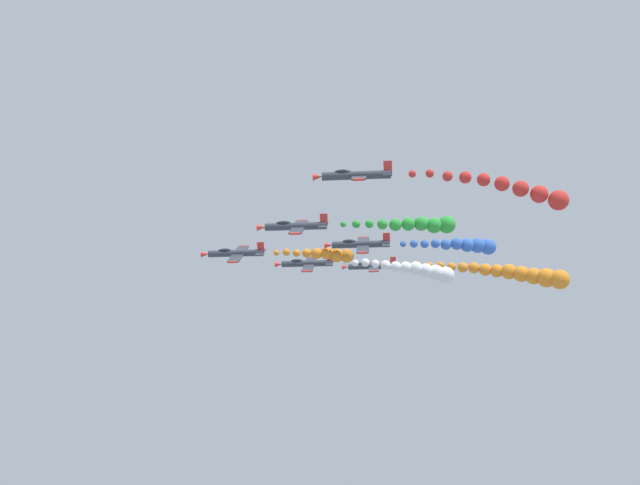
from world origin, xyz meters
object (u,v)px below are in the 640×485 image
airplane_left_inner (295,226)px  airplane_left_outer (359,244)px  airplane_right_outer (355,175)px  airplane_trailing (371,266)px  airplane_lead (235,253)px  airplane_right_inner (306,263)px

airplane_left_inner → airplane_left_outer: (10.14, -9.02, -0.03)m
airplane_right_outer → airplane_trailing: 44.18m
airplane_lead → airplane_trailing: bearing=-43.3°
airplane_right_outer → airplane_trailing: size_ratio=1.00×
airplane_left_inner → airplane_right_inner: bearing=2.0°
airplane_right_inner → airplane_right_outer: (-32.64, -10.02, 3.22)m
airplane_right_inner → airplane_left_outer: size_ratio=1.00×
airplane_lead → airplane_right_outer: bearing=-136.4°
airplane_lead → airplane_left_inner: size_ratio=1.00×
airplane_right_outer → airplane_left_outer: bearing=0.6°
airplane_lead → airplane_right_inner: (11.29, -10.30, 0.96)m
airplane_trailing → airplane_right_inner: bearing=135.8°
airplane_lead → airplane_left_inner: 15.50m
airplane_left_inner → airplane_right_inner: airplane_right_inner is taller
airplane_left_outer → airplane_right_inner: bearing=39.4°
airplane_left_inner → airplane_right_inner: size_ratio=1.00×
airplane_lead → airplane_right_inner: size_ratio=1.00×
airplane_trailing → airplane_left_outer: bearing=176.6°
airplane_lead → airplane_right_outer: 29.78m
airplane_left_outer → airplane_right_outer: size_ratio=1.00×
airplane_lead → airplane_right_outer: size_ratio=1.00×
airplane_right_inner → airplane_right_outer: 34.29m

